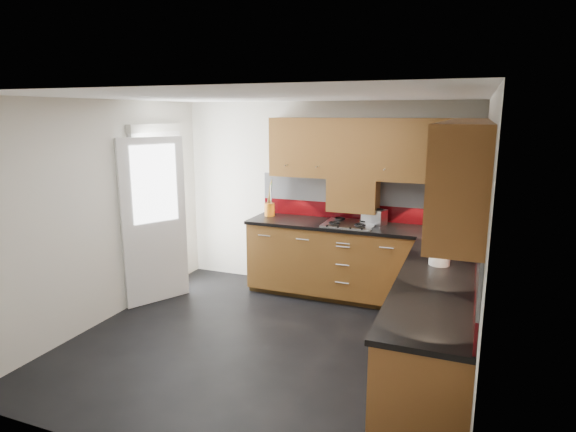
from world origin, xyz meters
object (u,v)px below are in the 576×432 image
at_px(food_processor, 440,249).
at_px(toaster, 374,217).
at_px(gas_hob, 349,224).
at_px(utensil_pot, 270,208).

bearing_deg(food_processor, toaster, 122.35).
distance_m(gas_hob, toaster, 0.31).
distance_m(gas_hob, food_processor, 1.67).
distance_m(toaster, food_processor, 1.60).
height_order(toaster, food_processor, food_processor).
bearing_deg(toaster, food_processor, -57.65).
height_order(gas_hob, food_processor, food_processor).
xyz_separation_m(utensil_pot, food_processor, (2.23, -1.35, 0.04)).
distance_m(utensil_pot, toaster, 1.37).
relative_size(toaster, food_processor, 1.02).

